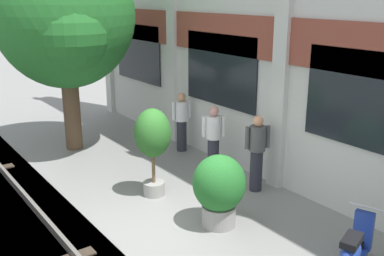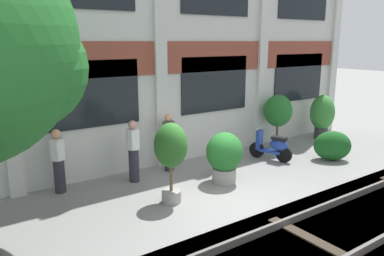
# 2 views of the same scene
# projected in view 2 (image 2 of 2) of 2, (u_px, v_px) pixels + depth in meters

# --- Properties ---
(ground_plane) EXTENTS (80.00, 80.00, 0.00)m
(ground_plane) POSITION_uv_depth(u_px,v_px,m) (225.00, 198.00, 8.69)
(ground_plane) COLOR gray
(apartment_facade) EXTENTS (16.05, 0.64, 8.72)m
(apartment_facade) POSITION_uv_depth(u_px,v_px,m) (154.00, 12.00, 10.24)
(apartment_facade) COLOR silver
(apartment_facade) RESTS_ON ground
(rail_tracks) EXTENTS (23.69, 2.80, 0.43)m
(rail_tracks) POSITION_uv_depth(u_px,v_px,m) (311.00, 250.00, 6.77)
(rail_tracks) COLOR #423F3A
(rail_tracks) RESTS_ON ground
(potted_plant_low_pan) EXTENTS (0.74, 0.74, 1.84)m
(potted_plant_low_pan) POSITION_uv_depth(u_px,v_px,m) (171.00, 150.00, 8.19)
(potted_plant_low_pan) COLOR gray
(potted_plant_low_pan) RESTS_ON ground
(potted_plant_tall_urn) EXTENTS (0.94, 0.94, 1.81)m
(potted_plant_tall_urn) POSITION_uv_depth(u_px,v_px,m) (278.00, 112.00, 12.56)
(potted_plant_tall_urn) COLOR beige
(potted_plant_tall_urn) RESTS_ON ground
(potted_plant_fluted_column) EXTENTS (0.94, 0.94, 1.32)m
(potted_plant_fluted_column) POSITION_uv_depth(u_px,v_px,m) (224.00, 155.00, 9.50)
(potted_plant_fluted_column) COLOR gray
(potted_plant_fluted_column) RESTS_ON ground
(potted_plant_glazed_jar) EXTENTS (0.88, 0.88, 1.64)m
(potted_plant_glazed_jar) POSITION_uv_depth(u_px,v_px,m) (322.00, 114.00, 13.78)
(potted_plant_glazed_jar) COLOR #333333
(potted_plant_glazed_jar) RESTS_ON ground
(scooter_second_parked) EXTENTS (0.67, 1.33, 0.98)m
(scooter_second_parked) POSITION_uv_depth(u_px,v_px,m) (272.00, 146.00, 11.35)
(scooter_second_parked) COLOR black
(scooter_second_parked) RESTS_ON ground
(resident_by_doorway) EXTENTS (0.34, 0.49, 1.63)m
(resident_by_doorway) POSITION_uv_depth(u_px,v_px,m) (169.00, 140.00, 10.35)
(resident_by_doorway) COLOR #282833
(resident_by_doorway) RESTS_ON ground
(resident_watching_tracks) EXTENTS (0.34, 0.47, 1.61)m
(resident_watching_tracks) POSITION_uv_depth(u_px,v_px,m) (133.00, 149.00, 9.53)
(resident_watching_tracks) COLOR #282833
(resident_watching_tracks) RESTS_ON ground
(resident_near_plants) EXTENTS (0.34, 0.52, 1.56)m
(resident_near_plants) POSITION_uv_depth(u_px,v_px,m) (58.00, 159.00, 8.84)
(resident_near_plants) COLOR #282833
(resident_near_plants) RESTS_ON ground
(topiary_hedge) EXTENTS (1.30, 1.25, 0.91)m
(topiary_hedge) POSITION_uv_depth(u_px,v_px,m) (332.00, 146.00, 11.36)
(topiary_hedge) COLOR #19561E
(topiary_hedge) RESTS_ON ground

